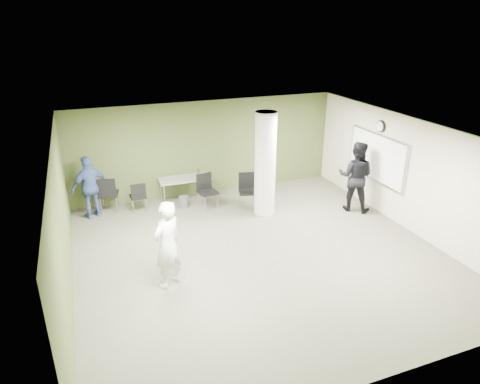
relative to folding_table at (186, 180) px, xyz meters
name	(u,v)px	position (x,y,z in m)	size (l,w,h in m)	color
floor	(259,254)	(0.79, -3.54, -0.66)	(8.00, 8.00, 0.00)	#4E4C3D
ceiling	(262,134)	(0.79, -3.54, 2.14)	(8.00, 8.00, 0.00)	white
wall_back	(207,148)	(0.79, 0.46, 0.74)	(8.00, 0.02, 2.80)	#4B5226
wall_left	(62,228)	(-3.21, -3.54, 0.74)	(0.02, 8.00, 2.80)	#4B5226
wall_right_cream	(409,175)	(4.79, -3.54, 0.74)	(0.02, 8.00, 2.80)	beige
column	(265,164)	(1.79, -1.54, 0.74)	(0.56, 0.56, 2.80)	silver
whiteboard	(376,157)	(4.71, -2.34, 0.84)	(0.05, 2.30, 1.30)	silver
wall_clock	(380,126)	(4.72, -2.34, 1.69)	(0.06, 0.32, 0.32)	black
folding_table	(186,180)	(0.00, 0.00, 0.00)	(1.50, 0.68, 0.96)	gray
wastebasket	(184,202)	(-0.19, -0.38, -0.51)	(0.27, 0.27, 0.31)	#4C4C4C
chair_back_left	(108,192)	(-2.18, 0.01, -0.07)	(0.59, 0.59, 1.01)	black
chair_back_right	(138,195)	(-1.41, -0.23, -0.17)	(0.43, 0.43, 0.85)	black
chair_table_left	(206,188)	(0.43, -0.60, -0.09)	(0.56, 0.56, 0.97)	black
chair_table_right	(247,187)	(1.52, -0.97, -0.09)	(0.59, 0.59, 0.97)	black
woman_white	(167,245)	(-1.37, -4.01, 0.25)	(0.67, 0.44, 1.83)	white
man_black	(356,176)	(4.19, -2.23, 0.32)	(0.95, 0.74, 1.96)	black
man_blue	(90,187)	(-2.61, -0.14, 0.19)	(1.00, 0.42, 1.71)	#3B5393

